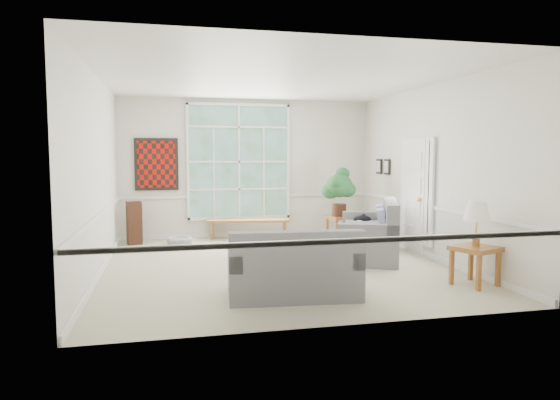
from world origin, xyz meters
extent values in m
cube|color=#B0AB90|center=(0.00, 0.00, -0.01)|extent=(5.50, 6.00, 0.01)
cube|color=white|center=(0.00, 0.00, 3.00)|extent=(5.50, 6.00, 0.02)
cube|color=silver|center=(0.00, 3.00, 1.50)|extent=(5.50, 0.02, 3.00)
cube|color=silver|center=(0.00, -3.00, 1.50)|extent=(5.50, 0.02, 3.00)
cube|color=silver|center=(-2.75, 0.00, 1.50)|extent=(0.02, 6.00, 3.00)
cube|color=silver|center=(2.75, 0.00, 1.50)|extent=(0.02, 6.00, 3.00)
cube|color=white|center=(-0.20, 2.96, 1.65)|extent=(2.30, 0.08, 2.40)
cube|color=white|center=(2.71, 0.60, 1.05)|extent=(0.08, 0.90, 2.10)
cube|color=white|center=(2.71, -0.03, 1.15)|extent=(0.08, 0.26, 1.90)
cube|color=#660C09|center=(-1.95, 2.95, 1.60)|extent=(0.90, 0.06, 1.10)
cube|color=black|center=(2.71, 1.75, 1.55)|extent=(0.04, 0.26, 0.32)
cube|color=black|center=(2.71, 2.15, 1.55)|extent=(0.04, 0.26, 0.32)
cube|color=slate|center=(1.70, 0.26, 0.51)|extent=(1.61, 2.10, 1.01)
cube|color=slate|center=(-0.18, -1.82, 0.44)|extent=(1.71, 1.00, 0.89)
cube|color=#945927|center=(0.00, 0.45, 0.21)|extent=(1.14, 0.67, 0.41)
imported|color=#A3A4A9|center=(-0.02, 0.41, 0.46)|extent=(0.44, 0.44, 0.09)
cube|color=#945927|center=(-0.05, 2.65, 0.20)|extent=(1.79, 0.62, 0.41)
cube|color=#945927|center=(1.81, 2.02, 0.26)|extent=(0.60, 0.60, 0.52)
cube|color=#945927|center=(2.40, -1.85, 0.27)|extent=(0.69, 0.69, 0.55)
cylinder|color=gray|center=(-1.51, 2.21, 0.07)|extent=(0.58, 0.58, 0.15)
cube|color=#371B11|center=(-2.40, 2.46, 0.43)|extent=(0.32, 0.28, 0.87)
ellipsoid|color=black|center=(1.85, 0.91, 0.60)|extent=(0.41, 0.41, 0.16)
camera|label=1|loc=(-1.70, -7.86, 1.80)|focal=32.00mm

